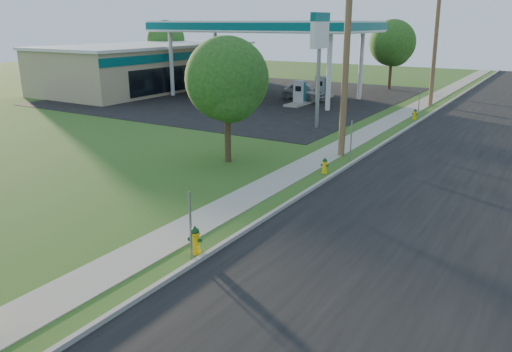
{
  "coord_description": "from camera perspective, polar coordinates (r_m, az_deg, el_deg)",
  "views": [
    {
      "loc": [
        8.33,
        -5.52,
        6.32
      ],
      "look_at": [
        0.0,
        8.0,
        1.4
      ],
      "focal_mm": 35.0,
      "sensor_mm": 36.0,
      "label": 1
    }
  ],
  "objects": [
    {
      "name": "fuel_pump_sw",
      "position": [
        48.1,
        -2.56,
        10.51
      ],
      "size": [
        1.2,
        3.2,
        1.9
      ],
      "color": "gray",
      "rests_on": "ground"
    },
    {
      "name": "ground_plane",
      "position": [
        11.82,
        -21.72,
        -16.47
      ],
      "size": [
        140.0,
        140.0,
        0.0
      ],
      "primitive_type": "plane",
      "color": "#2E5A1C",
      "rests_on": "ground"
    },
    {
      "name": "hydrant_near",
      "position": [
        14.34,
        -6.98,
        -7.28
      ],
      "size": [
        0.43,
        0.38,
        0.83
      ],
      "color": "yellow",
      "rests_on": "ground"
    },
    {
      "name": "convenience_store",
      "position": [
        51.7,
        -11.86,
        12.21
      ],
      "size": [
        10.4,
        22.4,
        4.25
      ],
      "color": "tan",
      "rests_on": "ground"
    },
    {
      "name": "utility_pole_far",
      "position": [
        41.52,
        19.82,
        14.14
      ],
      "size": [
        1.4,
        0.32,
        9.5
      ],
      "color": "brown",
      "rests_on": "ground"
    },
    {
      "name": "sign_post_mid",
      "position": [
        23.6,
        10.79,
        3.87
      ],
      "size": [
        0.05,
        0.04,
        2.0
      ],
      "primitive_type": "cube",
      "color": "gray",
      "rests_on": "ground"
    },
    {
      "name": "sign_post_far",
      "position": [
        35.08,
        18.11,
        7.65
      ],
      "size": [
        0.05,
        0.04,
        2.0
      ],
      "primitive_type": "cube",
      "color": "gray",
      "rests_on": "ground"
    },
    {
      "name": "fuel_pump_ne",
      "position": [
        40.14,
        4.99,
        9.13
      ],
      "size": [
        1.2,
        3.2,
        1.9
      ],
      "color": "gray",
      "rests_on": "ground"
    },
    {
      "name": "gas_canopy",
      "position": [
        43.67,
        0.91,
        16.65
      ],
      "size": [
        18.18,
        9.18,
        6.4
      ],
      "color": "silver",
      "rests_on": "ground"
    },
    {
      "name": "car_silver",
      "position": [
        42.52,
        5.45,
        9.57
      ],
      "size": [
        4.54,
        3.27,
        1.44
      ],
      "primitive_type": "imported",
      "rotation": [
        0.0,
        0.0,
        1.15
      ],
      "color": "#A5A7AB",
      "rests_on": "ground"
    },
    {
      "name": "price_pylon",
      "position": [
        30.83,
        7.29,
        15.43
      ],
      "size": [
        0.34,
        2.04,
        6.85
      ],
      "color": "gray",
      "rests_on": "ground"
    },
    {
      "name": "tree_lot",
      "position": [
        50.7,
        15.4,
        14.27
      ],
      "size": [
        4.35,
        4.35,
        6.59
      ],
      "color": "#3D2F1B",
      "rests_on": "ground"
    },
    {
      "name": "sign_post_near",
      "position": [
        13.72,
        -7.5,
        -5.77
      ],
      "size": [
        0.05,
        0.04,
        2.0
      ],
      "primitive_type": "cube",
      "color": "gray",
      "rests_on": "ground"
    },
    {
      "name": "sidewalk",
      "position": [
        19.3,
        -0.05,
        -1.86
      ],
      "size": [
        1.5,
        120.0,
        0.03
      ],
      "primitive_type": "cube",
      "color": "#9B998D",
      "rests_on": "ground"
    },
    {
      "name": "forecourt",
      "position": [
        45.16,
        -1.33,
        9.18
      ],
      "size": [
        26.0,
        28.0,
        0.02
      ],
      "primitive_type": "cube",
      "color": "black",
      "rests_on": "ground"
    },
    {
      "name": "curb",
      "position": [
        18.47,
        4.58,
        -2.6
      ],
      "size": [
        0.15,
        120.0,
        0.15
      ],
      "primitive_type": "cube",
      "color": "gray",
      "rests_on": "ground"
    },
    {
      "name": "utility_pole_mid",
      "position": [
        24.27,
        10.29,
        13.72
      ],
      "size": [
        1.4,
        0.32,
        9.8
      ],
      "color": "brown",
      "rests_on": "ground"
    },
    {
      "name": "car_red",
      "position": [
        45.43,
        -4.32,
        10.07
      ],
      "size": [
        5.12,
        2.36,
        1.42
      ],
      "primitive_type": "imported",
      "rotation": [
        0.0,
        0.0,
        1.57
      ],
      "color": "maroon",
      "rests_on": "ground"
    },
    {
      "name": "road",
      "position": [
        17.19,
        16.56,
        -5.08
      ],
      "size": [
        8.0,
        120.0,
        0.02
      ],
      "primitive_type": "cube",
      "color": "black",
      "rests_on": "ground"
    },
    {
      "name": "fuel_pump_nw",
      "position": [
        44.87,
        -5.47,
        9.97
      ],
      "size": [
        1.2,
        3.2,
        1.9
      ],
      "color": "gray",
      "rests_on": "ground"
    },
    {
      "name": "hydrant_mid",
      "position": [
        21.89,
        7.86,
        1.18
      ],
      "size": [
        0.35,
        0.31,
        0.69
      ],
      "color": "yellow",
      "rests_on": "ground"
    },
    {
      "name": "hydrant_far",
      "position": [
        35.62,
        17.71,
        6.74
      ],
      "size": [
        0.36,
        0.32,
        0.7
      ],
      "color": "#F1C900",
      "rests_on": "ground"
    },
    {
      "name": "tree_verge",
      "position": [
        22.81,
        -3.25,
        10.62
      ],
      "size": [
        3.8,
        3.8,
        5.77
      ],
      "color": "#3D2F1B",
      "rests_on": "ground"
    },
    {
      "name": "fuel_pump_se",
      "position": [
        43.72,
        7.4,
        9.72
      ],
      "size": [
        1.2,
        3.2,
        1.9
      ],
      "color": "gray",
      "rests_on": "ground"
    },
    {
      "name": "tree_back",
      "position": [
        60.16,
        -10.23,
        14.93
      ],
      "size": [
        4.31,
        4.31,
        6.53
      ],
      "color": "#3D2F1B",
      "rests_on": "ground"
    }
  ]
}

